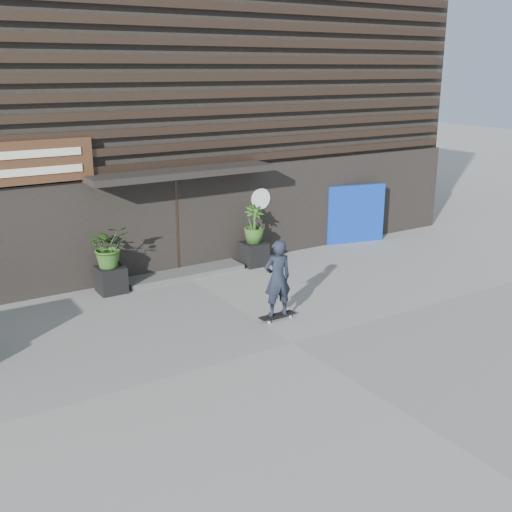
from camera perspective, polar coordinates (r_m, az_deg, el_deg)
ground at (r=11.53m, az=3.38°, el=-8.02°), size 80.00×80.00×0.00m
entrance_step at (r=15.22m, az=-6.68°, el=-1.56°), size 3.00×0.80×0.12m
planter_pot_left at (r=14.30m, az=-13.24°, el=-2.12°), size 0.60×0.60×0.60m
bamboo_left at (r=14.07m, az=-13.45°, el=0.88°), size 0.86×0.75×0.96m
planter_pot_right at (r=15.84m, az=-0.20°, el=0.21°), size 0.60×0.60×0.60m
bamboo_right at (r=15.64m, az=-0.20°, el=2.95°), size 0.54×0.54×0.96m
blue_tarp at (r=18.06m, az=9.19°, el=3.86°), size 1.78×0.50×1.68m
building at (r=19.45m, az=-14.16°, el=13.88°), size 18.00×11.00×8.00m
skateboarder at (r=12.24m, az=2.00°, el=-2.11°), size 0.78×0.46×1.66m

